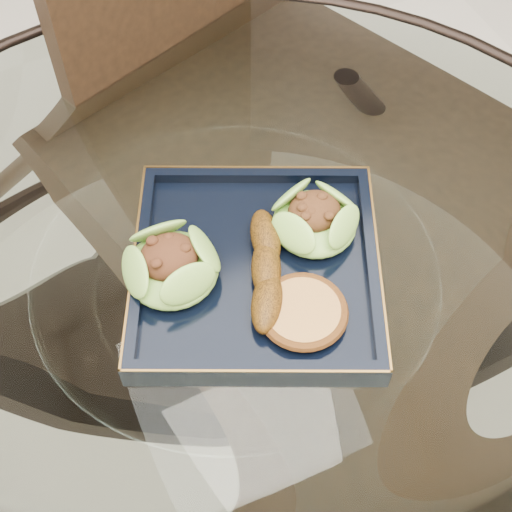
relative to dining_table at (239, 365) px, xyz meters
name	(u,v)px	position (x,y,z in m)	size (l,w,h in m)	color
ground	(245,499)	(0.00, 0.00, -0.60)	(4.00, 4.00, 0.00)	beige
dining_table	(239,365)	(0.00, 0.00, 0.00)	(1.13, 1.13, 0.77)	white
dining_chair	(245,160)	(0.15, 0.35, -0.02)	(0.58, 0.58, 1.03)	black
navy_plate	(256,271)	(0.03, 0.02, 0.17)	(0.27, 0.27, 0.02)	black
lettuce_wrap_left	(171,267)	(-0.06, 0.04, 0.20)	(0.10, 0.10, 0.04)	#548E29
lettuce_wrap_right	(315,220)	(0.11, 0.04, 0.20)	(0.10, 0.10, 0.03)	#67AE32
roasted_plantain	(266,269)	(0.04, 0.00, 0.20)	(0.15, 0.03, 0.03)	#64390A
crumb_patty	(303,313)	(0.05, -0.06, 0.19)	(0.08, 0.08, 0.02)	#BC873E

